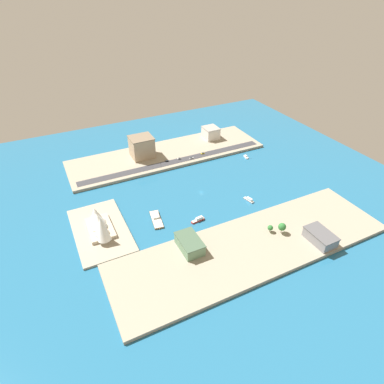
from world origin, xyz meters
TOP-DOWN VIEW (x-y plane):
  - ground_plane at (0.00, 0.00)m, footprint 440.00×440.00m
  - quay_west at (-90.86, 0.00)m, footprint 70.00×240.00m
  - quay_east at (90.86, 0.00)m, footprint 70.00×240.00m
  - peninsula_point at (-13.93, 108.01)m, footprint 79.85×45.04m
  - road_strip at (66.74, 0.00)m, footprint 10.88×228.00m
  - yacht_sleek_gray at (-34.30, -35.36)m, footprint 12.99×5.95m
  - tugboat_red at (-39.90, 24.39)m, footprint 4.67×14.38m
  - barge_flat_brown at (-20.96, 58.17)m, footprint 27.70×12.40m
  - sailboat_small_white at (42.11, -84.06)m, footprint 9.45×4.50m
  - apartment_midrise_tan at (95.71, 30.50)m, footprint 24.74×26.94m
  - hotel_broad_white at (104.95, -68.98)m, footprint 21.03×19.04m
  - terminal_long_green at (-71.29, 48.40)m, footprint 26.81×16.35m
  - warehouse_low_gray at (-111.71, -52.44)m, footprint 26.28×16.20m
  - taxi_yellow_cab at (69.00, -37.95)m, footprint 2.03×4.57m
  - sedan_silver at (69.51, -6.47)m, footprint 1.99×4.78m
  - van_white at (63.96, -20.00)m, footprint 1.96×5.07m
  - suv_black at (70.76, 8.89)m, footprint 2.10×4.50m
  - traffic_light_waterfront at (60.04, 20.82)m, footprint 0.36×0.36m
  - opera_landmark at (-17.11, 108.01)m, footprint 44.14×20.99m
  - park_tree_cluster at (-87.75, -28.55)m, footprint 11.06×13.65m

SIDE VIEW (x-z plane):
  - ground_plane at x=0.00m, z-range 0.00..0.00m
  - peninsula_point at x=-13.93m, z-range 0.00..2.00m
  - sailboat_small_white at x=42.11m, z-range -5.09..7.17m
  - barge_flat_brown at x=-20.96m, z-range -0.53..3.04m
  - yacht_sleek_gray at x=-34.30m, z-range -0.44..3.18m
  - tugboat_red at x=-39.90m, z-range -0.45..3.51m
  - quay_west at x=-90.86m, z-range 0.00..3.12m
  - quay_east at x=90.86m, z-range 0.00..3.12m
  - road_strip at x=66.74m, z-range 3.12..3.27m
  - van_white at x=63.96m, z-range 3.27..4.73m
  - suv_black at x=70.76m, z-range 3.27..4.74m
  - taxi_yellow_cab at x=69.00m, z-range 3.25..4.81m
  - sedan_silver at x=69.51m, z-range 3.26..4.82m
  - traffic_light_waterfront at x=60.04m, z-range 4.21..10.71m
  - warehouse_low_gray at x=-111.71m, z-range 3.15..12.65m
  - terminal_long_green at x=-71.29m, z-range 3.15..13.36m
  - park_tree_cluster at x=-87.75m, z-range 4.23..14.33m
  - opera_landmark at x=-17.11m, z-range -2.29..23.44m
  - hotel_broad_white at x=104.95m, z-range 3.15..18.22m
  - apartment_midrise_tan at x=95.71m, z-range 3.15..28.54m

